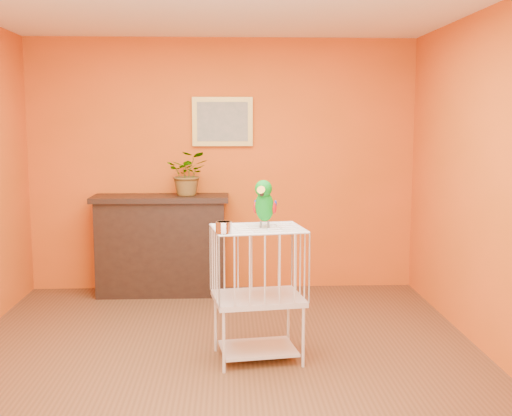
{
  "coord_description": "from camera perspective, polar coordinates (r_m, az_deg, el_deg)",
  "views": [
    {
      "loc": [
        0.06,
        -4.42,
        1.75
      ],
      "look_at": [
        0.25,
        0.14,
        1.13
      ],
      "focal_mm": 45.0,
      "sensor_mm": 36.0,
      "label": 1
    }
  ],
  "objects": [
    {
      "name": "framed_picture",
      "position": [
        6.64,
        -3.0,
        7.68
      ],
      "size": [
        0.62,
        0.04,
        0.5
      ],
      "color": "#AF903E",
      "rests_on": "room_shell"
    },
    {
      "name": "birdcage",
      "position": [
        4.74,
        0.17,
        -7.44
      ],
      "size": [
        0.7,
        0.58,
        0.99
      ],
      "rotation": [
        0.0,
        0.0,
        0.15
      ],
      "color": "silver",
      "rests_on": "ground"
    },
    {
      "name": "potted_plant",
      "position": [
        6.51,
        -6.01,
        2.67
      ],
      "size": [
        0.42,
        0.47,
        0.35
      ],
      "primitive_type": "imported",
      "rotation": [
        0.0,
        0.0,
        -0.05
      ],
      "color": "#26722D",
      "rests_on": "console_cabinet"
    },
    {
      "name": "parrot",
      "position": [
        4.64,
        0.76,
        0.44
      ],
      "size": [
        0.18,
        0.32,
        0.35
      ],
      "rotation": [
        0.0,
        0.0,
        -0.26
      ],
      "color": "#59544C",
      "rests_on": "birdcage"
    },
    {
      "name": "console_cabinet",
      "position": [
        6.59,
        -8.42,
        -3.26
      ],
      "size": [
        1.36,
        0.49,
        1.01
      ],
      "color": "black",
      "rests_on": "ground"
    },
    {
      "name": "ground",
      "position": [
        4.76,
        -3.08,
        -13.91
      ],
      "size": [
        4.5,
        4.5,
        0.0
      ],
      "primitive_type": "plane",
      "color": "brown",
      "rests_on": "ground"
    },
    {
      "name": "feed_cup",
      "position": [
        4.4,
        -2.9,
        -1.72
      ],
      "size": [
        0.11,
        0.11,
        0.08
      ],
      "primitive_type": "cylinder",
      "color": "silver",
      "rests_on": "birdcage"
    },
    {
      "name": "room_shell",
      "position": [
        4.43,
        -3.23,
        5.52
      ],
      "size": [
        4.5,
        4.5,
        4.5
      ],
      "color": "#E05515",
      "rests_on": "ground"
    }
  ]
}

